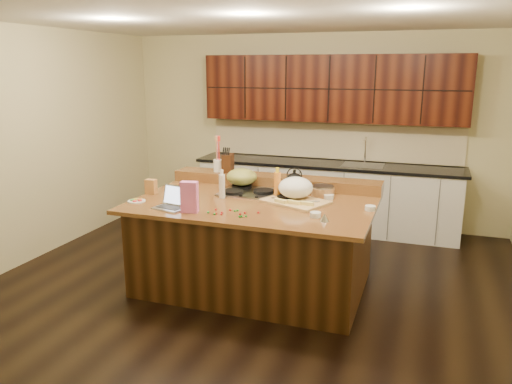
% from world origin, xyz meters
% --- Properties ---
extents(room, '(5.52, 5.02, 2.72)m').
position_xyz_m(room, '(0.00, 0.00, 1.35)').
color(room, black).
rests_on(room, ground).
extents(island, '(2.40, 1.60, 0.92)m').
position_xyz_m(island, '(0.00, 0.00, 0.46)').
color(island, black).
rests_on(island, ground).
extents(back_ledge, '(2.40, 0.30, 0.12)m').
position_xyz_m(back_ledge, '(0.00, 0.70, 0.98)').
color(back_ledge, black).
rests_on(back_ledge, island).
extents(cooktop, '(0.92, 0.52, 0.05)m').
position_xyz_m(cooktop, '(0.00, 0.30, 0.94)').
color(cooktop, gray).
rests_on(cooktop, island).
extents(back_counter, '(3.70, 0.66, 2.40)m').
position_xyz_m(back_counter, '(0.30, 2.23, 0.98)').
color(back_counter, silver).
rests_on(back_counter, ground).
extents(kettle, '(0.24, 0.24, 0.18)m').
position_xyz_m(kettle, '(0.30, 0.43, 1.05)').
color(kettle, black).
rests_on(kettle, cooktop).
extents(green_bowl, '(0.44, 0.44, 0.19)m').
position_xyz_m(green_bowl, '(-0.30, 0.43, 1.06)').
color(green_bowl, olive).
rests_on(green_bowl, cooktop).
extents(laptop, '(0.34, 0.29, 0.21)m').
position_xyz_m(laptop, '(-0.66, -0.50, 0.98)').
color(laptop, '#B7B7BC').
rests_on(laptop, island).
extents(oil_bottle, '(0.08, 0.08, 0.27)m').
position_xyz_m(oil_bottle, '(0.19, 0.18, 1.06)').
color(oil_bottle, orange).
rests_on(oil_bottle, island).
extents(vinegar_bottle, '(0.07, 0.07, 0.25)m').
position_xyz_m(vinegar_bottle, '(-0.35, -0.01, 1.04)').
color(vinegar_bottle, silver).
rests_on(vinegar_bottle, island).
extents(wooden_tray, '(0.72, 0.64, 0.24)m').
position_xyz_m(wooden_tray, '(0.40, 0.12, 1.03)').
color(wooden_tray, tan).
rests_on(wooden_tray, island).
extents(ramekin_a, '(0.13, 0.13, 0.04)m').
position_xyz_m(ramekin_a, '(0.71, -0.35, 0.94)').
color(ramekin_a, white).
rests_on(ramekin_a, island).
extents(ramekin_b, '(0.11, 0.11, 0.04)m').
position_xyz_m(ramekin_b, '(1.15, 0.03, 0.94)').
color(ramekin_b, white).
rests_on(ramekin_b, island).
extents(ramekin_c, '(0.12, 0.12, 0.04)m').
position_xyz_m(ramekin_c, '(0.70, 0.33, 0.94)').
color(ramekin_c, white).
rests_on(ramekin_c, island).
extents(strainer_bowl, '(0.31, 0.31, 0.09)m').
position_xyz_m(strainer_bowl, '(0.61, 0.43, 0.97)').
color(strainer_bowl, '#996B3F').
rests_on(strainer_bowl, island).
extents(kitchen_timer, '(0.09, 0.09, 0.07)m').
position_xyz_m(kitchen_timer, '(0.81, -0.45, 0.96)').
color(kitchen_timer, silver).
rests_on(kitchen_timer, island).
extents(pink_bag, '(0.17, 0.11, 0.29)m').
position_xyz_m(pink_bag, '(-0.43, -0.58, 1.07)').
color(pink_bag, pink).
rests_on(pink_bag, island).
extents(candy_plate, '(0.23, 0.23, 0.01)m').
position_xyz_m(candy_plate, '(-1.11, -0.42, 0.93)').
color(candy_plate, white).
rests_on(candy_plate, island).
extents(package_box, '(0.11, 0.08, 0.16)m').
position_xyz_m(package_box, '(-1.13, -0.09, 1.00)').
color(package_box, '#BC7F42').
rests_on(package_box, island).
extents(utensil_crock, '(0.14, 0.14, 0.14)m').
position_xyz_m(utensil_crock, '(-0.69, 0.70, 1.11)').
color(utensil_crock, white).
rests_on(utensil_crock, back_ledge).
extents(knife_block, '(0.13, 0.19, 0.21)m').
position_xyz_m(knife_block, '(-0.57, 0.70, 1.15)').
color(knife_block, black).
rests_on(knife_block, back_ledge).
extents(gumdrop_0, '(0.02, 0.02, 0.02)m').
position_xyz_m(gumdrop_0, '(0.19, -0.41, 0.93)').
color(gumdrop_0, red).
rests_on(gumdrop_0, island).
extents(gumdrop_1, '(0.02, 0.02, 0.02)m').
position_xyz_m(gumdrop_1, '(0.12, -0.56, 0.93)').
color(gumdrop_1, '#198C26').
rests_on(gumdrop_1, island).
extents(gumdrop_2, '(0.02, 0.02, 0.02)m').
position_xyz_m(gumdrop_2, '(-0.09, -0.42, 0.93)').
color(gumdrop_2, red).
rests_on(gumdrop_2, island).
extents(gumdrop_3, '(0.02, 0.02, 0.02)m').
position_xyz_m(gumdrop_3, '(0.07, -0.59, 0.93)').
color(gumdrop_3, '#198C26').
rests_on(gumdrop_3, island).
extents(gumdrop_4, '(0.02, 0.02, 0.02)m').
position_xyz_m(gumdrop_4, '(-0.14, -0.53, 0.93)').
color(gumdrop_4, red).
rests_on(gumdrop_4, island).
extents(gumdrop_5, '(0.02, 0.02, 0.02)m').
position_xyz_m(gumdrop_5, '(-0.02, -0.41, 0.93)').
color(gumdrop_5, '#198C26').
rests_on(gumdrop_5, island).
extents(gumdrop_6, '(0.02, 0.02, 0.02)m').
position_xyz_m(gumdrop_6, '(0.07, -0.46, 0.93)').
color(gumdrop_6, red).
rests_on(gumdrop_6, island).
extents(gumdrop_7, '(0.02, 0.02, 0.02)m').
position_xyz_m(gumdrop_7, '(0.08, -0.58, 0.93)').
color(gumdrop_7, '#198C26').
rests_on(gumdrop_7, island).
extents(gumdrop_8, '(0.02, 0.02, 0.02)m').
position_xyz_m(gumdrop_8, '(-0.17, -0.57, 0.93)').
color(gumdrop_8, red).
rests_on(gumdrop_8, island).
extents(gumdrop_9, '(0.02, 0.02, 0.02)m').
position_xyz_m(gumdrop_9, '(-0.26, -0.56, 0.93)').
color(gumdrop_9, '#198C26').
rests_on(gumdrop_9, island).
extents(gumdrop_10, '(0.02, 0.02, 0.02)m').
position_xyz_m(gumdrop_10, '(-0.12, -0.57, 0.93)').
color(gumdrop_10, red).
rests_on(gumdrop_10, island).
extents(gumdrop_11, '(0.02, 0.02, 0.02)m').
position_xyz_m(gumdrop_11, '(-0.04, -0.44, 0.93)').
color(gumdrop_11, '#198C26').
rests_on(gumdrop_11, island).
extents(gumdrop_12, '(0.02, 0.02, 0.02)m').
position_xyz_m(gumdrop_12, '(0.04, -0.51, 0.93)').
color(gumdrop_12, red).
rests_on(gumdrop_12, island).
extents(gumdrop_13, '(0.02, 0.02, 0.02)m').
position_xyz_m(gumdrop_13, '(-0.18, -0.59, 0.93)').
color(gumdrop_13, '#198C26').
rests_on(gumdrop_13, island).
extents(gumdrop_14, '(0.02, 0.02, 0.02)m').
position_xyz_m(gumdrop_14, '(-0.23, -0.45, 0.93)').
color(gumdrop_14, red).
rests_on(gumdrop_14, island).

